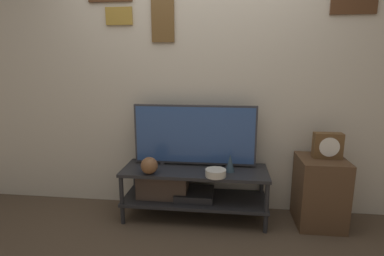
{
  "coord_description": "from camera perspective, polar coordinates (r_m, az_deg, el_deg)",
  "views": [
    {
      "loc": [
        0.3,
        -2.41,
        1.47
      ],
      "look_at": [
        -0.03,
        0.28,
        0.89
      ],
      "focal_mm": 28.0,
      "sensor_mm": 36.0,
      "label": 1
    }
  ],
  "objects": [
    {
      "name": "vase_round_glass",
      "position": [
        2.75,
        -8.14,
        -7.09
      ],
      "size": [
        0.15,
        0.15,
        0.15
      ],
      "color": "brown",
      "rests_on": "media_console"
    },
    {
      "name": "ground_plane",
      "position": [
        2.83,
        -0.16,
        -19.15
      ],
      "size": [
        12.0,
        12.0,
        0.0
      ],
      "primitive_type": "plane",
      "color": "#4C3D2D"
    },
    {
      "name": "side_table",
      "position": [
        3.06,
        23.12,
        -11.05
      ],
      "size": [
        0.41,
        0.44,
        0.64
      ],
      "color": "#513823",
      "rests_on": "ground_plane"
    },
    {
      "name": "television",
      "position": [
        2.88,
        0.49,
        -1.31
      ],
      "size": [
        1.18,
        0.05,
        0.6
      ],
      "color": "#333338",
      "rests_on": "media_console"
    },
    {
      "name": "mantel_clock",
      "position": [
        2.95,
        24.42,
        -3.08
      ],
      "size": [
        0.25,
        0.11,
        0.23
      ],
      "color": "brown",
      "rests_on": "side_table"
    },
    {
      "name": "vase_slim_bronze",
      "position": [
        2.79,
        7.27,
        -6.63
      ],
      "size": [
        0.09,
        0.09,
        0.17
      ],
      "color": "#2D4251",
      "rests_on": "media_console"
    },
    {
      "name": "wall_back",
      "position": [
        2.99,
        1.14,
        9.93
      ],
      "size": [
        6.4,
        0.08,
        2.7
      ],
      "color": "beige",
      "rests_on": "ground_plane"
    },
    {
      "name": "vase_wide_bowl",
      "position": [
        2.69,
        4.53,
        -8.51
      ],
      "size": [
        0.18,
        0.18,
        0.06
      ],
      "color": "beige",
      "rests_on": "media_console"
    },
    {
      "name": "media_console",
      "position": [
        2.95,
        -1.63,
        -11.03
      ],
      "size": [
        1.37,
        0.47,
        0.49
      ],
      "color": "#232326",
      "rests_on": "ground_plane"
    }
  ]
}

